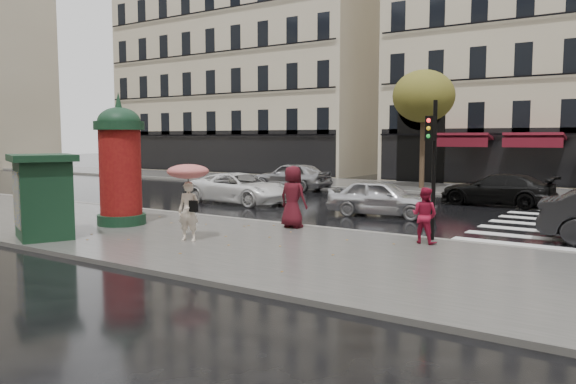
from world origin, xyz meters
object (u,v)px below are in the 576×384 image
Objects in this scene: newsstand at (43,195)px; car_white at (240,188)px; car_far_silver at (292,176)px; woman_red at (424,215)px; woman_umbrella at (188,189)px; traffic_light at (433,156)px; car_black at (497,190)px; car_silver at (382,198)px; man_burgundy at (293,197)px; morris_column at (120,161)px.

car_white is (-1.29, 10.32, -0.64)m from newsstand.
woman_red is at bearing 47.03° from car_far_silver.
newsstand is 0.53× the size of car_far_silver.
newsstand is at bearing 37.13° from woman_red.
woman_umbrella is 0.57× the size of traffic_light.
woman_red reaches higher than car_black.
car_far_silver reaches higher than car_black.
newsstand is at bearing -147.83° from traffic_light.
car_silver is (1.98, 8.17, -0.86)m from woman_umbrella.
car_black is (2.75, 5.79, -0.00)m from car_silver.
car_silver is at bearing -24.02° from car_black.
car_far_silver is (-12.09, 11.34, -1.65)m from traffic_light.
newsstand is at bearing 11.47° from car_far_silver.
woman_umbrella reaches higher than man_burgundy.
car_far_silver is at bearing 101.06° from morris_column.
woman_umbrella is 9.79m from car_white.
woman_red is 11.63m from car_white.
woman_red is (5.44, 3.23, -0.68)m from woman_umbrella.
car_black is at bearing 62.10° from newsstand.
woman_umbrella is 1.45× the size of woman_red.
man_burgundy is at bearing 4.48° from woman_red.
morris_column is at bearing 12.62° from car_far_silver.
woman_umbrella is 4.05m from morris_column.
car_silver is at bearing 60.71° from newsstand.
man_burgundy is 0.48× the size of car_silver.
woman_red is 16.99m from car_far_silver.
car_silver is at bearing 128.24° from traffic_light.
morris_column is (-3.89, 0.94, 0.61)m from woman_umbrella.
woman_umbrella is at bearing 27.61° from newsstand.
car_silver is (0.88, 4.70, -0.40)m from man_burgundy.
newsstand is at bearing 52.46° from man_burgundy.
car_silver is 6.96m from car_white.
newsstand is 11.60m from car_silver.
woman_red is at bearing 29.48° from newsstand.
car_black is at bearing -57.70° from car_white.
traffic_light is (5.42, 3.80, 0.88)m from woman_umbrella.
morris_column reaches higher than woman_umbrella.
morris_column reaches higher than man_burgundy.
car_white is 1.07× the size of car_far_silver.
woman_umbrella is 0.53× the size of car_silver.
traffic_light is at bearing -171.67° from man_burgundy.
woman_umbrella is 0.51× the size of morris_column.
car_black is at bearing 56.49° from morris_column.
morris_column is at bearing 21.46° from woman_red.
woman_umbrella is at bearing -13.55° from morris_column.
newsstand reaches higher than car_silver.
car_white is (-6.95, 0.22, -0.01)m from car_silver.
car_far_silver is (-12.11, 11.91, -0.09)m from woman_red.
woman_red is 0.77× the size of man_burgundy.
newsstand is at bearing -85.87° from morris_column.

